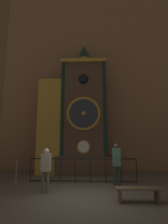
# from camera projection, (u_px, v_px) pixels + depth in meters

# --- Properties ---
(ground_plane) EXTENTS (28.00, 28.00, 0.00)m
(ground_plane) POSITION_uv_depth(u_px,v_px,m) (83.00, 199.00, 5.78)
(ground_plane) COLOR brown
(cathedral_back_wall) EXTENTS (24.00, 0.32, 15.16)m
(cathedral_back_wall) POSITION_uv_depth(u_px,v_px,m) (86.00, 65.00, 13.03)
(cathedral_back_wall) COLOR #936B4C
(cathedral_back_wall) RESTS_ON ground_plane
(clock_tower) EXTENTS (4.46, 1.77, 8.56)m
(clock_tower) POSITION_uv_depth(u_px,v_px,m) (76.00, 117.00, 11.03)
(clock_tower) COLOR brown
(clock_tower) RESTS_ON ground_plane
(railing_fence) EXTENTS (5.10, 0.05, 1.11)m
(railing_fence) POSITION_uv_depth(u_px,v_px,m) (83.00, 169.00, 8.32)
(railing_fence) COLOR black
(railing_fence) RESTS_ON ground_plane
(visitor_near) EXTENTS (0.36, 0.26, 1.63)m
(visitor_near) POSITION_uv_depth(u_px,v_px,m) (46.00, 166.00, 6.64)
(visitor_near) COLOR #58554F
(visitor_near) RESTS_ON ground_plane
(visitor_far) EXTENTS (0.35, 0.24, 1.82)m
(visitor_far) POSITION_uv_depth(u_px,v_px,m) (117.00, 161.00, 7.36)
(visitor_far) COLOR #213427
(visitor_far) RESTS_ON ground_plane
(stanchion_post) EXTENTS (0.28, 0.28, 0.98)m
(stanchion_post) POSITION_uv_depth(u_px,v_px,m) (16.00, 176.00, 8.10)
(stanchion_post) COLOR gray
(stanchion_post) RESTS_ON ground_plane
(visitor_bench) EXTENTS (1.47, 0.40, 0.44)m
(visitor_bench) POSITION_uv_depth(u_px,v_px,m) (138.00, 192.00, 5.55)
(visitor_bench) COLOR brown
(visitor_bench) RESTS_ON ground_plane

